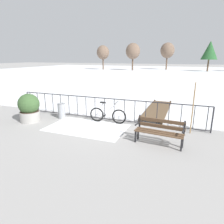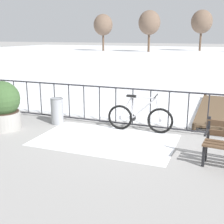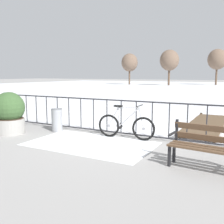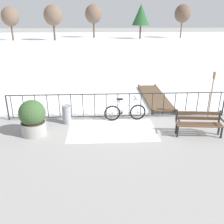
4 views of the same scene
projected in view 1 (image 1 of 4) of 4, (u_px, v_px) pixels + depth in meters
The scene contains 14 objects.
ground_plane at pixel (105, 120), 9.24m from camera, with size 160.00×160.00×0.00m, color gray.
frozen_pond at pixel (168, 74), 34.73m from camera, with size 80.00×56.00×0.03m, color white.
snow_patch at pixel (87, 127), 8.26m from camera, with size 3.27×1.98×0.01m, color white.
railing_fence at pixel (104, 109), 9.09m from camera, with size 9.06×0.06×1.07m.
bicycle_near_railing at pixel (108, 115), 8.79m from camera, with size 1.71×0.52×0.97m.
park_bench at pixel (160, 130), 6.59m from camera, with size 1.64×0.63×0.89m.
planter_with_shrub at pixel (29, 108), 8.93m from camera, with size 0.94×0.94×1.28m.
trash_bin at pixel (61, 111), 9.46m from camera, with size 0.35×0.35×0.73m.
oar_upright at pixel (193, 105), 7.36m from camera, with size 0.04×0.16×1.98m.
wooden_dock at pixel (157, 110), 10.63m from camera, with size 1.10×4.28×0.20m.
tree_west_mid at pixel (210, 50), 39.17m from camera, with size 3.14×3.14×5.96m.
tree_centre at pixel (167, 51), 44.80m from camera, with size 3.13×3.13×6.02m.
tree_east_mid at pixel (133, 51), 42.39m from camera, with size 3.07×3.07×5.75m.
tree_far_east at pixel (103, 53), 45.17m from camera, with size 2.85×2.85×5.43m.
Camera 1 is at (3.50, -8.07, 2.86)m, focal length 31.57 mm.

